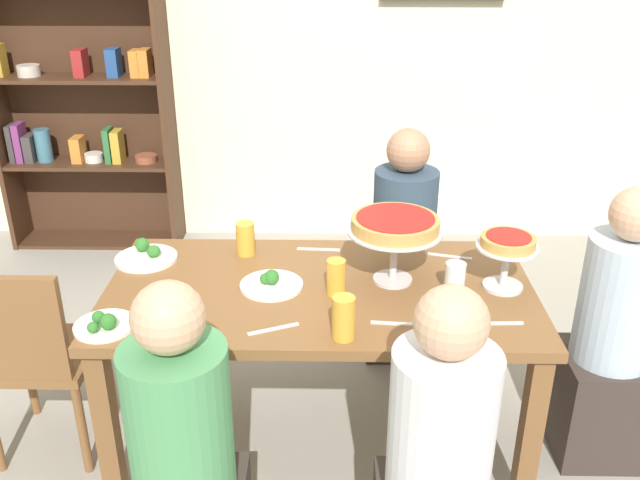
{
  "coord_description": "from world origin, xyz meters",
  "views": [
    {
      "loc": [
        0.04,
        -2.27,
        1.99
      ],
      "look_at": [
        0.0,
        0.1,
        0.89
      ],
      "focal_mm": 38.66,
      "sensor_mm": 36.0,
      "label": 1
    }
  ],
  "objects": [
    {
      "name": "salad_plate_spare",
      "position": [
        -0.71,
        0.23,
        0.76
      ],
      "size": [
        0.25,
        0.25,
        0.07
      ],
      "color": "white",
      "rests_on": "dining_table"
    },
    {
      "name": "cutlery_spare_fork",
      "position": [
        0.53,
        0.27,
        0.74
      ],
      "size": [
        0.18,
        0.06,
        0.0
      ],
      "primitive_type": "cube",
      "rotation": [
        0.0,
        0.0,
        2.87
      ],
      "color": "silver",
      "rests_on": "dining_table"
    },
    {
      "name": "water_glass_clear_far",
      "position": [
        0.5,
        -0.02,
        0.8
      ],
      "size": [
        0.08,
        0.08,
        0.12
      ],
      "primitive_type": "cylinder",
      "color": "white",
      "rests_on": "dining_table"
    },
    {
      "name": "chair_head_west",
      "position": [
        -1.09,
        -0.08,
        0.49
      ],
      "size": [
        0.4,
        0.4,
        0.87
      ],
      "color": "brown",
      "rests_on": "ground_plane"
    },
    {
      "name": "salad_plate_far_diner",
      "position": [
        -0.72,
        -0.3,
        0.76
      ],
      "size": [
        0.21,
        0.21,
        0.07
      ],
      "color": "white",
      "rests_on": "dining_table"
    },
    {
      "name": "dining_table",
      "position": [
        0.0,
        0.0,
        0.65
      ],
      "size": [
        1.61,
        0.85,
        0.74
      ],
      "color": "brown",
      "rests_on": "ground_plane"
    },
    {
      "name": "deep_dish_pizza_stand",
      "position": [
        0.28,
        0.06,
        0.96
      ],
      "size": [
        0.36,
        0.36,
        0.26
      ],
      "color": "silver",
      "rests_on": "dining_table"
    },
    {
      "name": "beer_glass_amber_tall",
      "position": [
        0.06,
        -0.05,
        0.81
      ],
      "size": [
        0.07,
        0.07,
        0.14
      ],
      "primitive_type": "cylinder",
      "color": "gold",
      "rests_on": "dining_table"
    },
    {
      "name": "bookshelf",
      "position": [
        -1.54,
        2.02,
        1.14
      ],
      "size": [
        1.1,
        0.3,
        2.21
      ],
      "color": "#422819",
      "rests_on": "ground_plane"
    },
    {
      "name": "salad_plate_near_diner",
      "position": [
        -0.18,
        -0.0,
        0.76
      ],
      "size": [
        0.24,
        0.24,
        0.07
      ],
      "color": "white",
      "rests_on": "dining_table"
    },
    {
      "name": "ground_plane",
      "position": [
        0.0,
        0.0,
        0.0
      ],
      "size": [
        12.0,
        12.0,
        0.0
      ],
      "primitive_type": "plane",
      "color": "gray"
    },
    {
      "name": "diner_far_right",
      "position": [
        0.39,
        0.73,
        0.49
      ],
      "size": [
        0.34,
        0.34,
        1.15
      ],
      "rotation": [
        0.0,
        0.0,
        -1.57
      ],
      "color": "#382D28",
      "rests_on": "ground_plane"
    },
    {
      "name": "beer_glass_amber_spare",
      "position": [
        0.08,
        -0.34,
        0.82
      ],
      "size": [
        0.08,
        0.08,
        0.15
      ],
      "primitive_type": "cylinder",
      "color": "gold",
      "rests_on": "dining_table"
    },
    {
      "name": "diner_near_left",
      "position": [
        -0.38,
        -0.74,
        0.49
      ],
      "size": [
        0.34,
        0.34,
        1.15
      ],
      "rotation": [
        0.0,
        0.0,
        1.57
      ],
      "color": "#382D28",
      "rests_on": "ground_plane"
    },
    {
      "name": "cutlery_fork_far",
      "position": [
        -0.15,
        -0.3,
        0.74
      ],
      "size": [
        0.17,
        0.08,
        0.0
      ],
      "primitive_type": "cube",
      "rotation": [
        0.0,
        0.0,
        0.4
      ],
      "color": "silver",
      "rests_on": "dining_table"
    },
    {
      "name": "cutlery_knife_far",
      "position": [
        0.61,
        -0.25,
        0.74
      ],
      "size": [
        0.18,
        0.02,
        0.0
      ],
      "primitive_type": "cube",
      "rotation": [
        0.0,
        0.0,
        0.03
      ],
      "color": "silver",
      "rests_on": "dining_table"
    },
    {
      "name": "cutlery_fork_near",
      "position": [
        -0.01,
        0.33,
        0.74
      ],
      "size": [
        0.18,
        0.03,
        0.0
      ],
      "primitive_type": "cube",
      "rotation": [
        0.0,
        0.0,
        3.08
      ],
      "color": "silver",
      "rests_on": "dining_table"
    },
    {
      "name": "rear_partition",
      "position": [
        0.0,
        2.2,
        1.4
      ],
      "size": [
        8.0,
        0.12,
        2.8
      ],
      "primitive_type": "cube",
      "color": "beige",
      "rests_on": "ground_plane"
    },
    {
      "name": "personal_pizza_stand",
      "position": [
        0.69,
        0.01,
        0.9
      ],
      "size": [
        0.23,
        0.23,
        0.21
      ],
      "color": "silver",
      "rests_on": "dining_table"
    },
    {
      "name": "cutlery_knife_near",
      "position": [
        0.27,
        -0.26,
        0.74
      ],
      "size": [
        0.18,
        0.03,
        0.0
      ],
      "primitive_type": "cube",
      "rotation": [
        0.0,
        0.0,
        -0.09
      ],
      "color": "silver",
      "rests_on": "dining_table"
    },
    {
      "name": "water_glass_clear_near",
      "position": [
        0.4,
        -0.28,
        0.8
      ],
      "size": [
        0.06,
        0.06,
        0.12
      ],
      "primitive_type": "cylinder",
      "color": "white",
      "rests_on": "dining_table"
    },
    {
      "name": "diner_head_east",
      "position": [
        1.13,
        -0.01,
        0.49
      ],
      "size": [
        0.34,
        0.34,
        1.15
      ],
      "rotation": [
        0.0,
        0.0,
        3.14
      ],
      "color": "#382D28",
      "rests_on": "ground_plane"
    },
    {
      "name": "beer_glass_amber_short",
      "position": [
        -0.31,
        0.28,
        0.81
      ],
      "size": [
        0.08,
        0.08,
        0.14
      ],
      "primitive_type": "cylinder",
      "color": "gold",
      "rests_on": "dining_table"
    }
  ]
}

